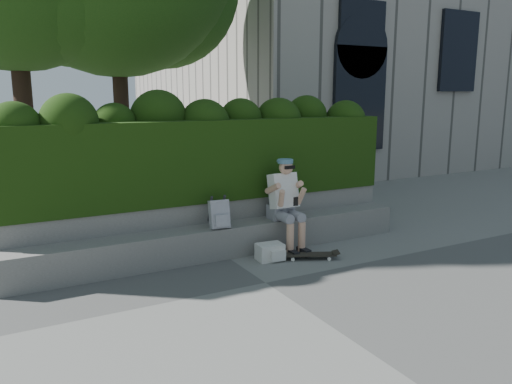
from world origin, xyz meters
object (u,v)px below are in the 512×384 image
backpack_plaid (219,214)px  skateboard (310,255)px  person (285,201)px  backpack_ground (270,252)px

backpack_plaid → skateboard: bearing=-23.5°
person → backpack_plaid: 1.06m
skateboard → backpack_ground: bearing=179.9°
person → backpack_plaid: size_ratio=3.43×
backpack_ground → person: bearing=40.5°
person → backpack_ground: person is taller
skateboard → backpack_plaid: size_ratio=1.87×
skateboard → backpack_ground: (-0.52, 0.25, 0.05)m
person → backpack_plaid: (-1.05, 0.08, -0.10)m
skateboard → backpack_ground: 0.58m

